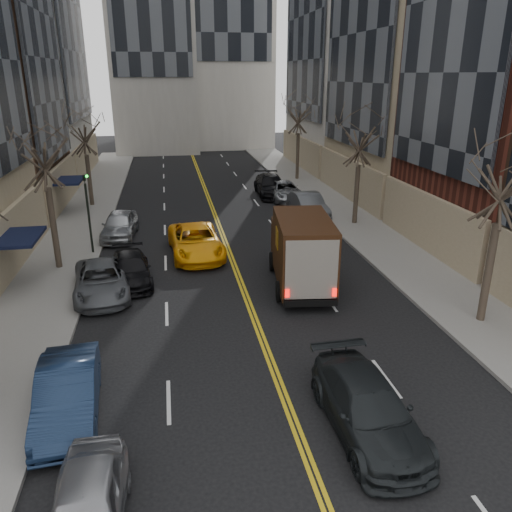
{
  "coord_description": "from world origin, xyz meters",
  "views": [
    {
      "loc": [
        -3.12,
        -4.93,
        9.31
      ],
      "look_at": [
        0.31,
        14.26,
        2.2
      ],
      "focal_mm": 35.0,
      "sensor_mm": 36.0,
      "label": 1
    }
  ],
  "objects_px": {
    "observer_sedan": "(368,408)",
    "pedestrian": "(285,259)",
    "ups_truck": "(301,251)",
    "taxi": "(196,241)"
  },
  "relations": [
    {
      "from": "pedestrian",
      "to": "taxi",
      "type": "bearing_deg",
      "value": 70.0
    },
    {
      "from": "observer_sedan",
      "to": "pedestrian",
      "type": "bearing_deg",
      "value": 86.66
    },
    {
      "from": "observer_sedan",
      "to": "pedestrian",
      "type": "relative_size",
      "value": 3.13
    },
    {
      "from": "ups_truck",
      "to": "taxi",
      "type": "distance_m",
      "value": 6.84
    },
    {
      "from": "ups_truck",
      "to": "pedestrian",
      "type": "xyz_separation_m",
      "value": [
        -0.42,
        1.47,
        -0.88
      ]
    },
    {
      "from": "ups_truck",
      "to": "pedestrian",
      "type": "height_order",
      "value": "ups_truck"
    },
    {
      "from": "observer_sedan",
      "to": "taxi",
      "type": "relative_size",
      "value": 0.9
    },
    {
      "from": "ups_truck",
      "to": "observer_sedan",
      "type": "xyz_separation_m",
      "value": [
        -0.81,
        -10.13,
        -0.97
      ]
    },
    {
      "from": "taxi",
      "to": "observer_sedan",
      "type": "bearing_deg",
      "value": -80.07
    },
    {
      "from": "observer_sedan",
      "to": "taxi",
      "type": "height_order",
      "value": "taxi"
    }
  ]
}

